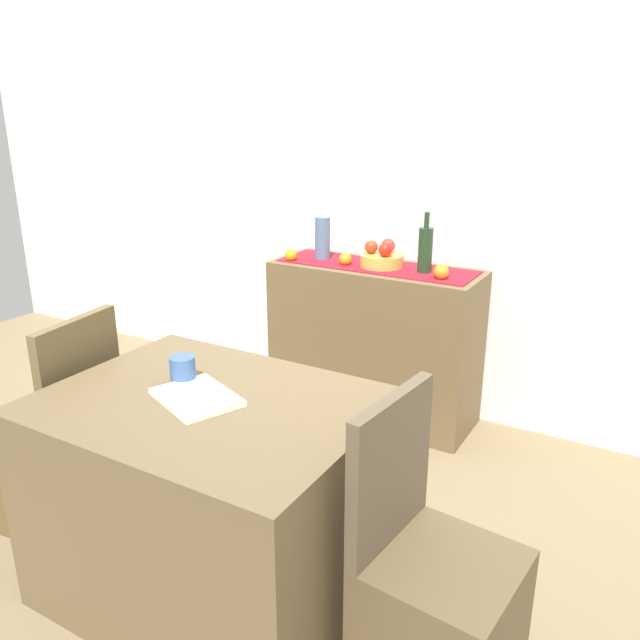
% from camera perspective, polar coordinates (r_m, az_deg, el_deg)
% --- Properties ---
extents(ground_plane, '(6.40, 6.40, 0.02)m').
position_cam_1_polar(ground_plane, '(2.98, -4.52, -15.07)').
color(ground_plane, '#786749').
rests_on(ground_plane, ground).
extents(room_wall_rear, '(6.40, 0.06, 2.70)m').
position_cam_1_polar(room_wall_rear, '(3.52, 6.18, 13.78)').
color(room_wall_rear, silver).
rests_on(room_wall_rear, ground).
extents(sideboard_console, '(1.11, 0.42, 0.85)m').
position_cam_1_polar(sideboard_console, '(3.47, 4.85, -2.00)').
color(sideboard_console, brown).
rests_on(sideboard_console, ground).
extents(table_runner, '(1.04, 0.32, 0.01)m').
position_cam_1_polar(table_runner, '(3.34, 5.05, 4.85)').
color(table_runner, maroon).
rests_on(table_runner, sideboard_console).
extents(fruit_bowl, '(0.23, 0.23, 0.06)m').
position_cam_1_polar(fruit_bowl, '(3.32, 5.57, 5.35)').
color(fruit_bowl, gold).
rests_on(fruit_bowl, table_runner).
extents(apple_right, '(0.07, 0.07, 0.07)m').
position_cam_1_polar(apple_right, '(3.26, 5.89, 6.29)').
color(apple_right, red).
rests_on(apple_right, fruit_bowl).
extents(apple_rear, '(0.07, 0.07, 0.07)m').
position_cam_1_polar(apple_rear, '(3.33, 4.62, 6.55)').
color(apple_rear, '#A63319').
rests_on(apple_rear, fruit_bowl).
extents(apple_center, '(0.07, 0.07, 0.07)m').
position_cam_1_polar(apple_center, '(3.35, 6.14, 6.65)').
color(apple_center, red).
rests_on(apple_center, fruit_bowl).
extents(wine_bottle, '(0.07, 0.07, 0.31)m').
position_cam_1_polar(wine_bottle, '(3.21, 9.43, 6.28)').
color(wine_bottle, '#1F351E').
rests_on(wine_bottle, sideboard_console).
extents(ceramic_vase, '(0.08, 0.08, 0.23)m').
position_cam_1_polar(ceramic_vase, '(3.46, 0.22, 7.33)').
color(ceramic_vase, slate).
rests_on(ceramic_vase, sideboard_console).
extents(orange_loose_far, '(0.07, 0.07, 0.07)m').
position_cam_1_polar(orange_loose_far, '(3.35, 2.30, 5.48)').
color(orange_loose_far, orange).
rests_on(orange_loose_far, sideboard_console).
extents(orange_loose_end, '(0.07, 0.07, 0.07)m').
position_cam_1_polar(orange_loose_end, '(3.45, -2.62, 5.83)').
color(orange_loose_end, orange).
rests_on(orange_loose_end, sideboard_console).
extents(orange_loose_near_bowl, '(0.08, 0.08, 0.08)m').
position_cam_1_polar(orange_loose_near_bowl, '(3.12, 10.84, 4.25)').
color(orange_loose_near_bowl, orange).
rests_on(orange_loose_near_bowl, sideboard_console).
extents(dining_table, '(1.08, 0.82, 0.74)m').
position_cam_1_polar(dining_table, '(2.28, -9.54, -15.52)').
color(dining_table, brown).
rests_on(dining_table, ground).
extents(open_book, '(0.34, 0.30, 0.02)m').
position_cam_1_polar(open_book, '(2.10, -11.02, -6.82)').
color(open_book, white).
rests_on(open_book, dining_table).
extents(coffee_cup, '(0.09, 0.09, 0.09)m').
position_cam_1_polar(coffee_cup, '(2.22, -12.23, -4.39)').
color(coffee_cup, '#365588').
rests_on(coffee_cup, dining_table).
extents(chair_near_window, '(0.45, 0.45, 0.90)m').
position_cam_1_polar(chair_near_window, '(2.85, -22.23, -11.71)').
color(chair_near_window, brown).
rests_on(chair_near_window, ground).
extents(chair_by_corner, '(0.44, 0.44, 0.90)m').
position_cam_1_polar(chair_by_corner, '(2.03, 10.30, -24.39)').
color(chair_by_corner, brown).
rests_on(chair_by_corner, ground).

